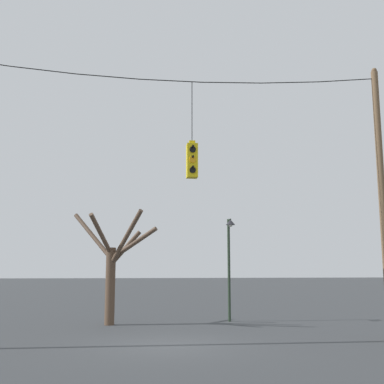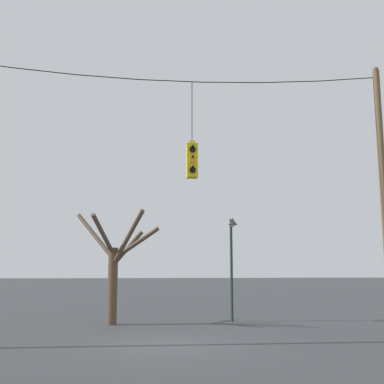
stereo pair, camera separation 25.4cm
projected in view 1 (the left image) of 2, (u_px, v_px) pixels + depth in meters
The scene contains 6 objects.
ground_plane at pixel (169, 346), 14.28m from camera, with size 200.00×200.00×0.00m, color #383A3D.
utility_pole_right at pixel (382, 199), 15.97m from camera, with size 0.23×0.23×9.14m.
span_wire at pixel (171, 76), 15.70m from camera, with size 14.15×0.03×0.47m.
traffic_light_near_left_pole at pixel (192, 160), 15.35m from camera, with size 0.34×0.46×3.20m.
street_lamp at pixel (230, 249), 21.05m from camera, with size 0.41×0.71×4.44m.
bare_tree at pixel (112, 265), 19.72m from camera, with size 3.65×3.38×4.69m.
Camera 1 is at (-1.20, -14.78, 2.27)m, focal length 45.00 mm.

